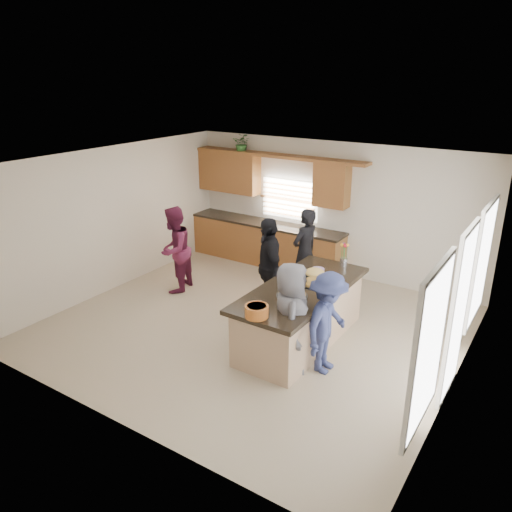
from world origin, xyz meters
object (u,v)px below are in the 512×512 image
Objects in this scene: salad_bowl at (257,311)px; woman_right_front at (291,318)px; woman_left_mid at (175,250)px; woman_right_back at (327,323)px; woman_left_back at (305,252)px; woman_left_front at (269,268)px; island at (301,316)px.

woman_right_front is (0.29, 0.45, -0.22)m from salad_bowl.
woman_right_back is at bearing 61.63° from woman_left_mid.
salad_bowl is at bearing 28.18° from woman_left_back.
woman_right_back is at bearing 12.67° from woman_left_front.
woman_right_front reaches higher than salad_bowl.
woman_left_back is 2.52m from woman_left_mid.
woman_right_front reaches higher than woman_right_back.
island is at bearing 53.33° from woman_right_back.
woman_left_mid is at bearing 150.92° from salad_bowl.
woman_left_mid is at bearing 172.37° from island.
salad_bowl is at bearing 116.04° from woman_right_front.
island is 1.50× the size of woman_left_front.
woman_left_back is 2.68m from woman_right_front.
woman_left_back reaches higher than island.
woman_left_back is (-0.83, 1.69, 0.40)m from island.
woman_right_front is at bearing -2.37° from woman_left_front.
woman_left_front reaches higher than woman_right_back.
woman_left_front is (-0.87, 1.73, -0.14)m from salad_bowl.
woman_left_front reaches higher than salad_bowl.
woman_left_back is 1.18m from woman_left_front.
woman_right_front is (3.26, -1.21, -0.03)m from woman_left_mid.
woman_left_mid reaches higher than woman_right_back.
woman_right_front is (-0.46, -0.23, 0.06)m from woman_right_back.
woman_left_back is 0.94× the size of woman_left_front.
woman_left_mid is 3.48m from woman_right_front.
woman_left_front is at bearing 8.82° from woman_left_back.
island is 1.59× the size of woman_left_back.
woman_left_back reaches higher than woman_right_back.
woman_left_mid is at bearing 38.71° from woman_right_front.
woman_left_front is 1.18× the size of woman_right_back.
island is 1.59× the size of woman_left_mid.
island is 8.27× the size of salad_bowl.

